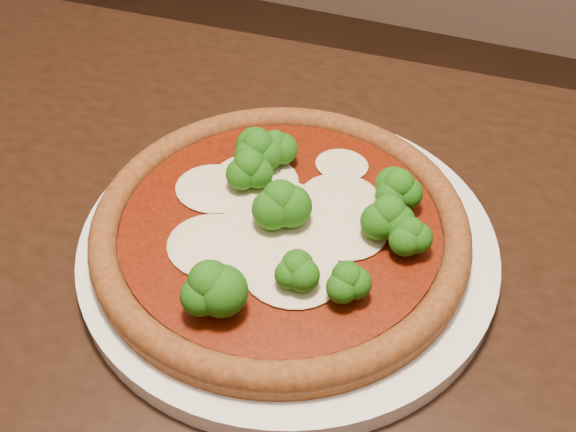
% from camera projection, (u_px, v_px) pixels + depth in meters
% --- Properties ---
extents(dining_table, '(1.18, 0.80, 0.75)m').
position_uv_depth(dining_table, '(280.00, 372.00, 0.57)').
color(dining_table, black).
rests_on(dining_table, floor).
extents(plate, '(0.34, 0.34, 0.02)m').
position_uv_depth(plate, '(288.00, 243.00, 0.52)').
color(plate, white).
rests_on(plate, dining_table).
extents(pizza, '(0.30, 0.30, 0.06)m').
position_uv_depth(pizza, '(283.00, 222.00, 0.51)').
color(pizza, brown).
rests_on(pizza, plate).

